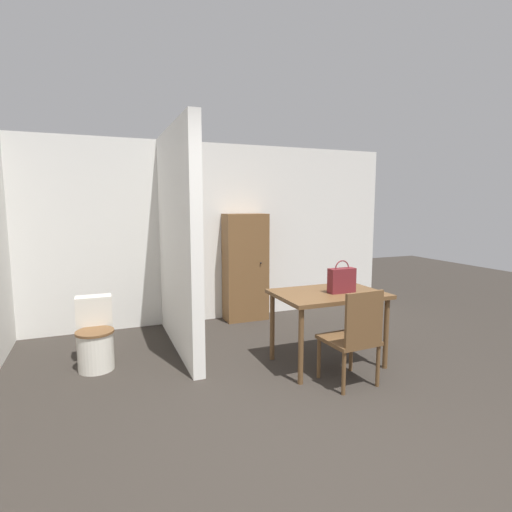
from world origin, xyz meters
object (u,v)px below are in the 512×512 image
(dining_table, at_px, (328,301))
(handbag, at_px, (342,280))
(wooden_chair, at_px, (354,335))
(toilet, at_px, (95,338))
(wooden_cabinet, at_px, (245,267))

(dining_table, distance_m, handbag, 0.25)
(wooden_chair, height_order, toilet, wooden_chair)
(wooden_chair, relative_size, toilet, 1.29)
(wooden_cabinet, bearing_deg, toilet, -152.78)
(toilet, height_order, handbag, handbag)
(handbag, distance_m, wooden_cabinet, 1.95)
(wooden_chair, relative_size, wooden_cabinet, 0.60)
(toilet, bearing_deg, wooden_cabinet, 27.22)
(wooden_chair, xyz_separation_m, handbag, (0.16, 0.46, 0.41))
(handbag, relative_size, wooden_cabinet, 0.22)
(dining_table, xyz_separation_m, toilet, (-2.24, 0.81, -0.37))
(dining_table, height_order, wooden_chair, wooden_chair)
(toilet, bearing_deg, wooden_chair, -31.34)
(handbag, bearing_deg, toilet, 159.60)
(wooden_cabinet, bearing_deg, handbag, -80.11)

